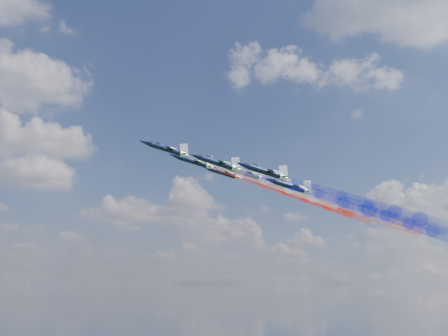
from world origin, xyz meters
TOP-DOWN VIEW (x-y plane):
  - jet_lead at (2.32, -6.28)m, footprint 16.18×13.81m
  - trail_lead at (29.01, -11.76)m, footprint 43.93×14.02m
  - jet_inner_left at (10.95, -18.01)m, footprint 16.18×13.81m
  - trail_inner_left at (37.64, -23.50)m, footprint 43.93×14.02m
  - jet_inner_right at (13.82, 1.50)m, footprint 16.18×13.81m
  - trail_inner_right at (40.51, -3.98)m, footprint 43.93×14.02m
  - jet_outer_left at (17.74, -28.66)m, footprint 16.18×13.81m
  - trail_outer_left at (44.43, -34.15)m, footprint 43.93×14.02m
  - jet_center_third at (23.82, -9.83)m, footprint 16.18×13.81m
  - trail_center_third at (50.51, -15.32)m, footprint 43.93×14.02m
  - jet_outer_right at (26.87, 7.97)m, footprint 16.18×13.81m
  - trail_outer_right at (53.56, 2.49)m, footprint 43.93×14.02m
  - jet_rear_left at (29.65, -22.03)m, footprint 16.18×13.81m
  - trail_rear_left at (56.35, -27.52)m, footprint 43.93×14.02m
  - jet_rear_right at (36.49, -3.93)m, footprint 16.18×13.81m
  - trail_rear_right at (63.18, -9.41)m, footprint 43.93×14.02m

SIDE VIEW (x-z plane):
  - trail_rear_left at x=56.35m, z-range 153.70..169.21m
  - trail_outer_left at x=44.43m, z-range 155.16..170.67m
  - trail_rear_right at x=63.18m, z-range 157.76..173.27m
  - trail_inner_left at x=37.64m, z-range 158.52..174.03m
  - trail_center_third at x=50.51m, z-range 158.54..174.05m
  - jet_rear_left at x=29.65m, z-range 163.64..172.38m
  - jet_outer_left at x=17.74m, z-range 165.11..173.85m
  - trail_outer_right at x=53.56m, z-range 162.07..177.58m
  - trail_inner_right at x=40.51m, z-range 162.90..178.41m
  - trail_lead at x=29.01m, z-range 163.51..179.02m
  - jet_rear_right at x=36.49m, z-range 167.71..176.44m
  - jet_inner_left at x=10.95m, z-range 168.46..177.20m
  - jet_center_third at x=23.82m, z-range 168.49..177.23m
  - jet_outer_right at x=26.87m, z-range 172.02..180.75m
  - jet_inner_right at x=13.82m, z-range 172.85..181.59m
  - jet_lead at x=2.32m, z-range 173.46..182.20m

